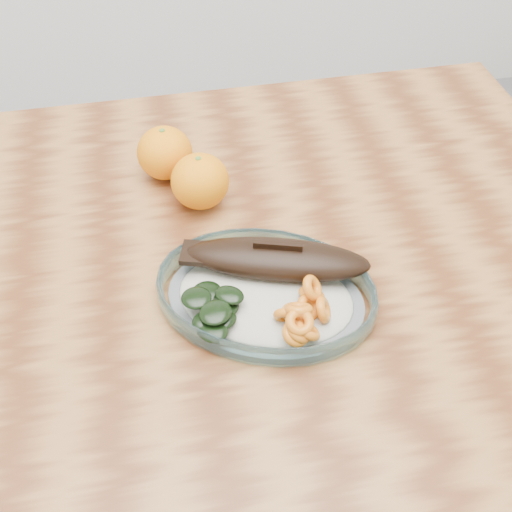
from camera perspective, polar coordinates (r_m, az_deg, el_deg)
name	(u,v)px	position (r m, az deg, el deg)	size (l,w,h in m)	color
ground	(214,500)	(1.48, -3.78, -20.82)	(3.00, 3.00, 0.00)	slate
dining_table	(192,305)	(0.92, -5.70, -4.33)	(1.20, 0.80, 0.75)	#5C2F15
plated_meal	(266,290)	(0.78, 0.92, -3.08)	(0.64, 0.64, 0.08)	white
orange_left	(165,153)	(0.95, -8.11, 9.06)	(0.08, 0.08, 0.08)	orange
orange_right	(200,181)	(0.90, -5.00, 6.64)	(0.08, 0.08, 0.08)	orange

